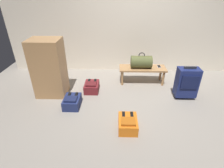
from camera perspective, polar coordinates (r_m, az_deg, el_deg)
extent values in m
plane|color=gray|center=(3.26, 8.38, -6.75)|extent=(6.60, 6.60, 0.00)
cube|color=silver|center=(4.27, 7.48, 22.30)|extent=(6.00, 0.10, 2.80)
cube|color=#A87A4C|center=(3.87, 9.92, 5.07)|extent=(1.00, 0.36, 0.04)
cylinder|color=#A87A4C|center=(3.79, 3.34, 1.92)|extent=(0.05, 0.05, 0.32)
cylinder|color=#A87A4C|center=(3.92, 16.31, 1.69)|extent=(0.05, 0.05, 0.32)
cylinder|color=#A87A4C|center=(4.02, 3.25, 3.62)|extent=(0.05, 0.05, 0.32)
cylinder|color=#A87A4C|center=(4.14, 15.52, 3.35)|extent=(0.05, 0.05, 0.32)
cylinder|color=#51562D|center=(3.81, 9.49, 7.12)|extent=(0.44, 0.26, 0.26)
torus|color=black|center=(3.76, 9.67, 9.10)|extent=(0.14, 0.02, 0.14)
cube|color=silver|center=(3.98, 15.05, 5.52)|extent=(0.07, 0.14, 0.01)
cube|color=black|center=(3.98, 15.06, 5.57)|extent=(0.06, 0.13, 0.00)
cube|color=navy|center=(3.55, 23.13, 0.50)|extent=(0.39, 0.23, 0.56)
cube|color=#11183E|center=(3.42, 24.03, 0.51)|extent=(0.31, 0.02, 0.25)
cube|color=#262628|center=(3.43, 24.09, 4.89)|extent=(0.22, 0.03, 0.04)
cylinder|color=black|center=(3.71, 19.89, -2.99)|extent=(0.02, 0.05, 0.05)
cylinder|color=black|center=(3.81, 23.77, -2.97)|extent=(0.02, 0.05, 0.05)
cube|color=navy|center=(3.23, -12.81, -5.70)|extent=(0.28, 0.38, 0.17)
cube|color=#182045|center=(3.12, -13.29, -4.83)|extent=(0.21, 0.17, 0.04)
cube|color=black|center=(3.25, -13.81, -3.61)|extent=(0.04, 0.19, 0.02)
cube|color=black|center=(3.22, -11.64, -3.67)|extent=(0.04, 0.19, 0.02)
cube|color=maroon|center=(3.63, -6.60, -0.96)|extent=(0.28, 0.38, 0.17)
cube|color=#55181C|center=(3.52, -6.83, -0.05)|extent=(0.21, 0.17, 0.04)
cube|color=black|center=(3.65, -7.53, 0.87)|extent=(0.04, 0.19, 0.02)
cube|color=black|center=(3.63, -5.57, 0.85)|extent=(0.04, 0.19, 0.02)
cube|color=orange|center=(2.71, 5.15, -12.75)|extent=(0.28, 0.38, 0.17)
cube|color=#AD5514|center=(2.59, 5.33, -12.04)|extent=(0.21, 0.17, 0.04)
cube|color=black|center=(2.70, 3.81, -10.31)|extent=(0.04, 0.19, 0.02)
cube|color=black|center=(2.71, 6.52, -10.31)|extent=(0.04, 0.19, 0.02)
cube|color=#A87A4C|center=(3.50, -19.81, 4.82)|extent=(0.56, 0.44, 1.10)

